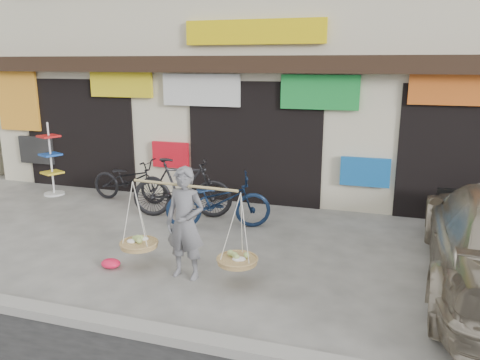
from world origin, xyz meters
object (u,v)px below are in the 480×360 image
(bike_0, at_px, (130,180))
(display_rack, at_px, (52,166))
(street_vendor, at_px, (185,227))
(bike_2, at_px, (218,201))
(bike_1, at_px, (182,188))

(bike_0, xyz_separation_m, display_rack, (-2.03, -0.09, 0.21))
(street_vendor, xyz_separation_m, bike_2, (-0.29, 2.16, -0.24))
(street_vendor, height_order, bike_0, street_vendor)
(street_vendor, relative_size, bike_1, 1.07)
(bike_0, height_order, bike_1, bike_1)
(display_rack, bearing_deg, bike_0, 2.50)
(bike_1, xyz_separation_m, display_rack, (-3.65, 0.59, 0.09))
(bike_2, distance_m, display_rack, 4.66)
(display_rack, bearing_deg, bike_2, -11.83)
(bike_1, xyz_separation_m, bike_2, (0.91, -0.36, -0.09))
(bike_1, height_order, bike_2, bike_1)
(bike_1, bearing_deg, bike_2, -125.03)
(bike_1, distance_m, display_rack, 3.70)
(street_vendor, relative_size, display_rack, 1.25)
(street_vendor, relative_size, bike_2, 1.09)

